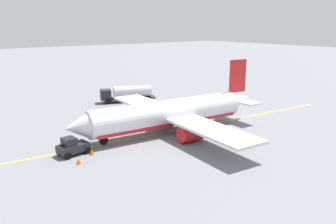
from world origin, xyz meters
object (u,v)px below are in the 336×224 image
object	(u,v)px
safety_cone_nose	(79,161)
safety_cone_wingtip	(92,152)
pushback_tug	(72,147)
refueling_worker	(133,106)
airplane	(171,114)
fuel_tanker	(127,93)

from	to	relation	value
safety_cone_nose	safety_cone_wingtip	world-z (taller)	safety_cone_wingtip
pushback_tug	safety_cone_wingtip	size ratio (longest dim) A/B	5.29
refueling_worker	safety_cone_wingtip	bearing A→B (deg)	45.81
airplane	pushback_tug	size ratio (longest dim) A/B	8.22
pushback_tug	safety_cone_nose	world-z (taller)	pushback_tug
pushback_tug	safety_cone_wingtip	world-z (taller)	pushback_tug
pushback_tug	safety_cone_nose	xyz separation A→B (m)	(0.61, 3.19, -0.68)
airplane	safety_cone_nose	size ratio (longest dim) A/B	47.84
airplane	refueling_worker	xyz separation A→B (m)	(-2.40, -14.37, -1.86)
fuel_tanker	refueling_worker	size ratio (longest dim) A/B	6.45
fuel_tanker	safety_cone_wingtip	distance (m)	29.37
refueling_worker	safety_cone_wingtip	size ratio (longest dim) A/B	2.36
refueling_worker	safety_cone_nose	xyz separation A→B (m)	(17.95, 17.80, -0.49)
pushback_tug	safety_cone_wingtip	distance (m)	2.35
refueling_worker	safety_cone_nose	size ratio (longest dim) A/B	2.59
fuel_tanker	pushback_tug	world-z (taller)	fuel_tanker
pushback_tug	fuel_tanker	bearing A→B (deg)	-133.27
fuel_tanker	refueling_worker	bearing A→B (deg)	67.37
safety_cone_nose	refueling_worker	bearing A→B (deg)	-135.24
fuel_tanker	pushback_tug	xyz separation A→B (m)	(20.19, 21.44, -0.72)
fuel_tanker	refueling_worker	distance (m)	7.46
safety_cone_nose	safety_cone_wingtip	xyz separation A→B (m)	(-2.38, -1.79, 0.03)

